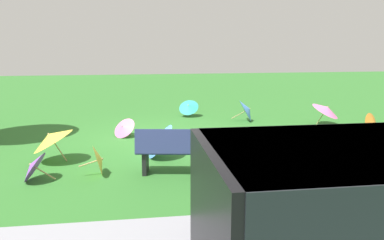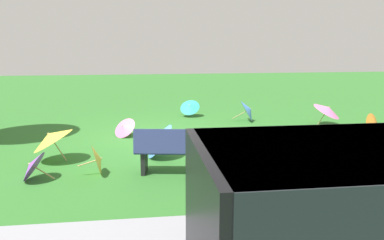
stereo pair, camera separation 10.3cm
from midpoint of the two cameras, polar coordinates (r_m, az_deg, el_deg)
ground at (r=10.21m, az=-4.84°, el=-2.70°), size 40.00×40.00×0.00m
park_bench at (r=7.39m, az=-2.35°, el=-4.45°), size 1.66×0.73×0.90m
parasol_orange_0 at (r=11.05m, az=24.57°, el=-0.78°), size 0.72×0.69×0.69m
parasol_pink_0 at (r=10.47m, az=-10.23°, el=-1.03°), size 0.79×0.79×0.52m
parasol_blue_0 at (r=12.40m, az=7.82°, el=1.48°), size 0.80×0.81×0.73m
parasol_teal_0 at (r=13.01m, az=-0.74°, el=1.99°), size 0.81×0.77×0.61m
parasol_purple_0 at (r=7.65m, az=-22.50°, el=-6.16°), size 0.64×0.67×0.58m
parasol_blue_2 at (r=8.52m, az=-5.40°, el=-2.83°), size 0.83×0.88×0.79m
parasol_yellow_0 at (r=7.61m, az=-13.64°, el=-5.62°), size 0.55×0.62×0.59m
parasol_yellow_1 at (r=8.63m, az=-20.12°, el=-2.42°), size 0.91×0.94×0.82m
parasol_pink_1 at (r=12.30m, az=18.71°, el=1.51°), size 1.15×1.15×0.76m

